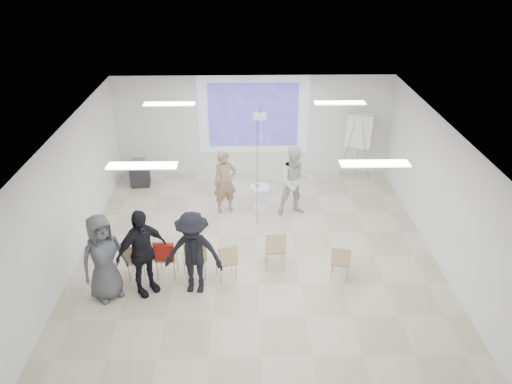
{
  "coord_description": "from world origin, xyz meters",
  "views": [
    {
      "loc": [
        -0.22,
        -9.32,
        6.49
      ],
      "look_at": [
        0.0,
        0.8,
        1.25
      ],
      "focal_mm": 35.0,
      "sensor_mm": 36.0,
      "label": 1
    }
  ],
  "objects_px": {
    "chair_far_left": "(136,259)",
    "av_cart": "(140,174)",
    "player_left": "(225,178)",
    "audience_left": "(141,247)",
    "chair_left_inner": "(194,256)",
    "player_right": "(296,178)",
    "audience_mid": "(193,248)",
    "chair_left_mid": "(166,255)",
    "chair_right_far": "(341,260)",
    "laptop": "(194,256)",
    "pedestal_table": "(260,196)",
    "audience_outer": "(102,253)",
    "chair_right_inner": "(275,247)",
    "flipchart_easel": "(359,131)",
    "chair_center": "(227,259)"
  },
  "relations": [
    {
      "from": "chair_far_left",
      "to": "chair_right_inner",
      "type": "relative_size",
      "value": 0.92
    },
    {
      "from": "pedestal_table",
      "to": "player_left",
      "type": "distance_m",
      "value": 1.09
    },
    {
      "from": "chair_left_mid",
      "to": "av_cart",
      "type": "xyz_separation_m",
      "value": [
        -1.36,
        4.4,
        -0.19
      ]
    },
    {
      "from": "pedestal_table",
      "to": "audience_mid",
      "type": "height_order",
      "value": "audience_mid"
    },
    {
      "from": "pedestal_table",
      "to": "laptop",
      "type": "relative_size",
      "value": 1.83
    },
    {
      "from": "player_left",
      "to": "chair_left_inner",
      "type": "relative_size",
      "value": 1.96
    },
    {
      "from": "chair_far_left",
      "to": "chair_right_far",
      "type": "relative_size",
      "value": 1.02
    },
    {
      "from": "chair_left_inner",
      "to": "audience_left",
      "type": "xyz_separation_m",
      "value": [
        -0.98,
        -0.38,
        0.5
      ]
    },
    {
      "from": "player_left",
      "to": "chair_left_mid",
      "type": "xyz_separation_m",
      "value": [
        -1.15,
        -2.84,
        -0.4
      ]
    },
    {
      "from": "chair_far_left",
      "to": "laptop",
      "type": "xyz_separation_m",
      "value": [
        1.19,
        0.06,
        0.02
      ]
    },
    {
      "from": "audience_mid",
      "to": "av_cart",
      "type": "relative_size",
      "value": 2.53
    },
    {
      "from": "chair_far_left",
      "to": "flipchart_easel",
      "type": "relative_size",
      "value": 0.43
    },
    {
      "from": "player_left",
      "to": "audience_left",
      "type": "xyz_separation_m",
      "value": [
        -1.52,
        -3.3,
        0.12
      ]
    },
    {
      "from": "chair_right_inner",
      "to": "audience_outer",
      "type": "distance_m",
      "value": 3.53
    },
    {
      "from": "laptop",
      "to": "flipchart_easel",
      "type": "bearing_deg",
      "value": -150.32
    },
    {
      "from": "chair_right_inner",
      "to": "av_cart",
      "type": "relative_size",
      "value": 1.16
    },
    {
      "from": "chair_far_left",
      "to": "chair_left_inner",
      "type": "distance_m",
      "value": 1.22
    },
    {
      "from": "player_right",
      "to": "chair_right_far",
      "type": "bearing_deg",
      "value": -83.83
    },
    {
      "from": "player_right",
      "to": "chair_far_left",
      "type": "relative_size",
      "value": 2.37
    },
    {
      "from": "chair_right_inner",
      "to": "chair_left_mid",
      "type": "bearing_deg",
      "value": -177.5
    },
    {
      "from": "pedestal_table",
      "to": "player_left",
      "type": "relative_size",
      "value": 0.34
    },
    {
      "from": "chair_left_mid",
      "to": "audience_outer",
      "type": "relative_size",
      "value": 0.46
    },
    {
      "from": "audience_left",
      "to": "chair_left_inner",
      "type": "bearing_deg",
      "value": -19.39
    },
    {
      "from": "chair_right_inner",
      "to": "audience_outer",
      "type": "height_order",
      "value": "audience_outer"
    },
    {
      "from": "chair_far_left",
      "to": "av_cart",
      "type": "height_order",
      "value": "chair_far_left"
    },
    {
      "from": "chair_right_inner",
      "to": "laptop",
      "type": "relative_size",
      "value": 2.62
    },
    {
      "from": "chair_far_left",
      "to": "chair_left_inner",
      "type": "relative_size",
      "value": 0.88
    },
    {
      "from": "chair_center",
      "to": "av_cart",
      "type": "bearing_deg",
      "value": 102.64
    },
    {
      "from": "laptop",
      "to": "chair_left_inner",
      "type": "bearing_deg",
      "value": 86.62
    },
    {
      "from": "player_right",
      "to": "chair_far_left",
      "type": "bearing_deg",
      "value": -149.8
    },
    {
      "from": "player_left",
      "to": "chair_right_far",
      "type": "bearing_deg",
      "value": -69.85
    },
    {
      "from": "player_right",
      "to": "audience_outer",
      "type": "relative_size",
      "value": 0.99
    },
    {
      "from": "chair_far_left",
      "to": "chair_center",
      "type": "bearing_deg",
      "value": -1.5
    },
    {
      "from": "pedestal_table",
      "to": "chair_left_inner",
      "type": "relative_size",
      "value": 0.67
    },
    {
      "from": "laptop",
      "to": "audience_outer",
      "type": "xyz_separation_m",
      "value": [
        -1.68,
        -0.61,
        0.51
      ]
    },
    {
      "from": "chair_left_inner",
      "to": "chair_right_far",
      "type": "height_order",
      "value": "chair_left_inner"
    },
    {
      "from": "chair_far_left",
      "to": "chair_left_mid",
      "type": "relative_size",
      "value": 0.91
    },
    {
      "from": "pedestal_table",
      "to": "player_left",
      "type": "bearing_deg",
      "value": -171.84
    },
    {
      "from": "laptop",
      "to": "audience_mid",
      "type": "height_order",
      "value": "audience_mid"
    },
    {
      "from": "chair_far_left",
      "to": "audience_mid",
      "type": "xyz_separation_m",
      "value": [
        1.24,
        -0.41,
        0.52
      ]
    },
    {
      "from": "player_left",
      "to": "chair_far_left",
      "type": "distance_m",
      "value": 3.4
    },
    {
      "from": "audience_mid",
      "to": "chair_far_left",
      "type": "bearing_deg",
      "value": 169.18
    },
    {
      "from": "chair_left_mid",
      "to": "audience_outer",
      "type": "xyz_separation_m",
      "value": [
        -1.09,
        -0.58,
        0.47
      ]
    },
    {
      "from": "laptop",
      "to": "audience_mid",
      "type": "bearing_deg",
      "value": 78.93
    },
    {
      "from": "chair_left_mid",
      "to": "chair_right_far",
      "type": "distance_m",
      "value": 3.64
    },
    {
      "from": "av_cart",
      "to": "audience_mid",
      "type": "bearing_deg",
      "value": -72.58
    },
    {
      "from": "audience_left",
      "to": "audience_outer",
      "type": "distance_m",
      "value": 0.74
    },
    {
      "from": "laptop",
      "to": "chair_right_inner",
      "type": "bearing_deg",
      "value": 170.02
    },
    {
      "from": "pedestal_table",
      "to": "audience_outer",
      "type": "distance_m",
      "value": 4.79
    },
    {
      "from": "chair_left_inner",
      "to": "player_right",
      "type": "bearing_deg",
      "value": 32.15
    }
  ]
}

